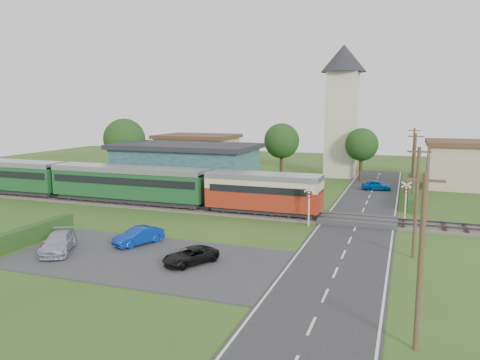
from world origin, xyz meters
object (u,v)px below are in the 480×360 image
(station_building, at_px, (186,167))
(car_park_blue, at_px, (139,236))
(church_tower, at_px, (342,101))
(train, at_px, (101,181))
(car_on_road, at_px, (376,185))
(house_east, at_px, (465,164))
(pedestrian_near, at_px, (242,195))
(pedestrian_far, at_px, (120,185))
(car_park_dark, at_px, (190,256))
(crossing_signal_near, at_px, (309,200))
(crossing_signal_far, at_px, (406,195))
(house_west, at_px, (198,153))
(car_park_silver, at_px, (58,243))
(equipment_hut, at_px, (95,179))

(station_building, relative_size, car_park_blue, 4.51)
(station_building, xyz_separation_m, church_tower, (15.00, 17.01, 7.53))
(train, distance_m, car_on_road, 30.03)
(house_east, height_order, pedestrian_near, house_east)
(house_east, xyz_separation_m, pedestrian_far, (-34.91, -18.78, -1.56))
(church_tower, relative_size, car_park_dark, 5.01)
(crossing_signal_near, bearing_deg, car_park_blue, -137.53)
(church_tower, relative_size, house_east, 2.00)
(house_east, relative_size, crossing_signal_far, 2.69)
(car_park_dark, xyz_separation_m, pedestrian_far, (-16.49, 17.19, 0.67))
(house_west, xyz_separation_m, car_on_road, (25.41, -6.84, -2.19))
(crossing_signal_far, relative_size, car_park_dark, 0.93)
(pedestrian_far, bearing_deg, house_east, -84.59)
(station_building, distance_m, car_on_road, 21.73)
(car_park_blue, bearing_deg, train, 159.19)
(crossing_signal_near, distance_m, car_park_silver, 18.65)
(train, distance_m, crossing_signal_far, 28.55)
(crossing_signal_far, bearing_deg, house_east, 71.92)
(equipment_hut, distance_m, car_park_blue, 20.65)
(train, bearing_deg, church_tower, 52.63)
(car_on_road, height_order, pedestrian_far, pedestrian_far)
(train, bearing_deg, equipment_hut, 134.52)
(crossing_signal_far, bearing_deg, equipment_hut, 178.54)
(train, distance_m, car_park_silver, 16.56)
(house_west, height_order, pedestrian_far, house_west)
(equipment_hut, xyz_separation_m, pedestrian_near, (17.04, -0.73, -0.52))
(crossing_signal_far, distance_m, car_on_road, 14.21)
(car_park_blue, height_order, car_park_silver, car_park_silver)
(pedestrian_far, bearing_deg, car_park_silver, 179.55)
(pedestrian_near, bearing_deg, car_on_road, -137.27)
(house_east, height_order, crossing_signal_near, house_east)
(crossing_signal_far, bearing_deg, church_tower, 110.02)
(equipment_hut, xyz_separation_m, train, (3.15, -3.20, 0.43))
(train, bearing_deg, house_west, 90.36)
(church_tower, bearing_deg, station_building, -131.41)
(train, xyz_separation_m, church_tower, (19.85, 26.00, 8.05))
(car_park_dark, xyz_separation_m, pedestrian_near, (-2.54, 16.44, 0.66))
(church_tower, bearing_deg, car_on_road, -61.20)
(equipment_hut, height_order, pedestrian_far, equipment_hut)
(train, xyz_separation_m, car_on_road, (25.26, 16.16, -1.57))
(station_building, bearing_deg, church_tower, 48.59)
(house_west, height_order, crossing_signal_near, house_west)
(station_building, distance_m, car_park_dark, 25.80)
(house_east, xyz_separation_m, crossing_signal_far, (-6.40, -19.61, -0.66))
(car_park_silver, height_order, pedestrian_far, pedestrian_far)
(pedestrian_near, bearing_deg, house_west, -63.19)
(station_building, height_order, car_park_silver, station_building)
(train, height_order, car_park_dark, train)
(house_west, relative_size, crossing_signal_far, 3.30)
(car_park_blue, distance_m, pedestrian_near, 14.22)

